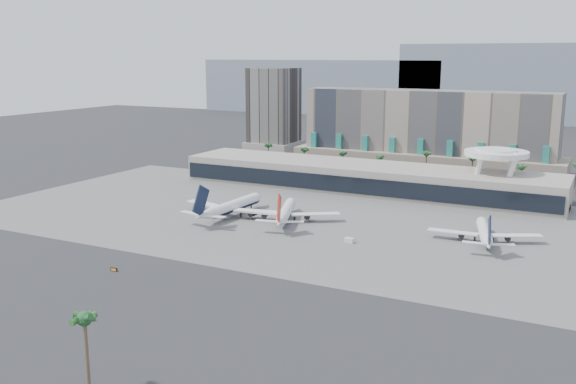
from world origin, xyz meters
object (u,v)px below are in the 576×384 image
at_px(airliner_right, 485,233).
at_px(service_vehicle_b, 349,240).
at_px(service_vehicle_a, 216,216).
at_px(airliner_centre, 286,212).
at_px(taxiway_sign, 114,270).
at_px(airliner_left, 232,206).

height_order(airliner_right, service_vehicle_b, airliner_right).
bearing_deg(airliner_right, service_vehicle_b, -166.80).
bearing_deg(airliner_right, service_vehicle_a, 174.02).
xyz_separation_m(airliner_centre, taxiway_sign, (-17.72, -71.52, -3.08)).
xyz_separation_m(airliner_right, taxiway_sign, (-87.71, -77.27, -2.79)).
bearing_deg(service_vehicle_b, taxiway_sign, -125.76).
relative_size(airliner_centre, service_vehicle_b, 12.83).
bearing_deg(service_vehicle_b, airliner_centre, 159.42).
height_order(airliner_left, taxiway_sign, airliner_left).
relative_size(service_vehicle_a, taxiway_sign, 1.80).
height_order(airliner_centre, taxiway_sign, airliner_centre).
height_order(airliner_left, airliner_centre, airliner_left).
relative_size(airliner_left, airliner_right, 1.23).
relative_size(airliner_centre, airliner_right, 1.07).
xyz_separation_m(service_vehicle_a, taxiway_sign, (7.16, -63.09, -0.48)).
height_order(service_vehicle_a, service_vehicle_b, service_vehicle_a).
bearing_deg(service_vehicle_b, airliner_right, 32.54).
relative_size(service_vehicle_a, service_vehicle_b, 1.30).
bearing_deg(service_vehicle_b, service_vehicle_a, 178.42).
distance_m(airliner_left, taxiway_sign, 68.80).
xyz_separation_m(service_vehicle_a, service_vehicle_b, (55.85, -6.30, -0.19)).
xyz_separation_m(airliner_right, service_vehicle_a, (-94.88, -14.18, -2.30)).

